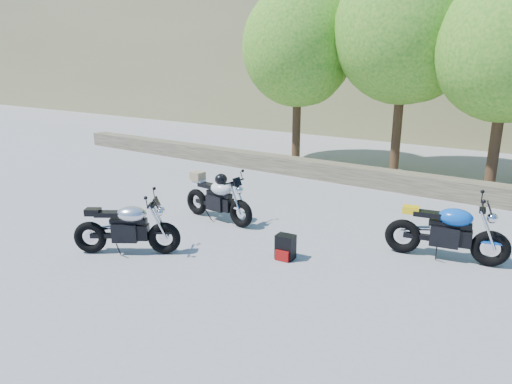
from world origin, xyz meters
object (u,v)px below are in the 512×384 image
white_bike (217,197)px  blue_bike (447,232)px  silver_bike (127,228)px  backpack (285,247)px

white_bike → blue_bike: bearing=13.3°
white_bike → blue_bike: (4.48, 0.68, -0.02)m
silver_bike → white_bike: bearing=52.4°
silver_bike → backpack: bearing=-3.6°
blue_bike → white_bike: bearing=177.5°
white_bike → backpack: white_bike is taller
white_bike → backpack: size_ratio=4.40×
silver_bike → white_bike: (0.15, 2.27, 0.05)m
blue_bike → backpack: (-2.24, -1.56, -0.28)m
white_bike → backpack: bearing=-16.9°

